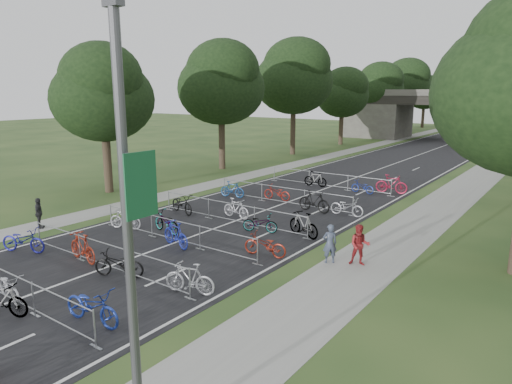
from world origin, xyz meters
TOP-DOWN VIEW (x-y plane):
  - road at (0.00, 50.00)m, footprint 11.00×140.00m
  - sidewalk_right at (8.00, 50.00)m, footprint 3.00×140.00m
  - sidewalk_left at (-7.50, 50.00)m, footprint 2.00×140.00m
  - lane_markings at (0.00, 50.00)m, footprint 0.12×140.00m
  - overpass_bridge at (0.00, 65.00)m, footprint 31.00×8.00m
  - lamppost at (8.33, 2.00)m, footprint 0.61×0.65m
  - tree_left_0 at (-11.39, 15.93)m, footprint 6.72×6.72m
  - tree_left_1 at (-11.39, 27.93)m, footprint 7.56×7.56m
  - tree_left_2 at (-11.39, 39.93)m, footprint 8.40×8.40m
  - tree_left_3 at (-11.39, 51.93)m, footprint 6.72×6.72m
  - tree_left_4 at (-11.39, 63.93)m, footprint 7.56×7.56m
  - tree_left_5 at (-11.39, 75.93)m, footprint 8.40×8.40m
  - tree_left_6 at (-11.39, 87.93)m, footprint 6.72×6.72m
  - barrier_row_1 at (0.00, 3.60)m, footprint 9.70×0.08m
  - barrier_row_2 at (0.00, 7.20)m, footprint 9.70×0.08m
  - barrier_row_3 at (0.00, 11.00)m, footprint 9.70×0.08m
  - barrier_row_4 at (0.00, 15.00)m, footprint 9.70×0.08m
  - barrier_row_5 at (0.00, 20.00)m, footprint 9.70×0.08m
  - barrier_row_6 at (0.00, 26.00)m, footprint 9.70×0.08m
  - bike_5 at (-0.05, 3.66)m, footprint 1.93×0.92m
  - bike_6 at (0.81, 3.00)m, footprint 1.85×1.21m
  - bike_7 at (3.42, 4.34)m, footprint 2.21×0.96m
  - bike_8 at (-4.30, 6.33)m, footprint 2.17×1.46m
  - bike_9 at (-1.30, 7.17)m, footprint 2.03×0.80m
  - bike_10 at (1.17, 7.02)m, footprint 2.01×1.44m
  - bike_11 at (4.30, 7.50)m, footprint 1.91×1.02m
  - bike_12 at (-3.53, 11.04)m, footprint 1.80×1.02m
  - bike_13 at (-1.43, 11.81)m, footprint 2.12×1.08m
  - bike_14 at (0.45, 10.62)m, footprint 2.01×0.98m
  - bike_15 at (4.30, 11.94)m, footprint 1.97×0.96m
  - bike_16 at (-3.41, 14.88)m, footprint 2.26×1.30m
  - bike_17 at (-0.31, 15.85)m, footprint 1.85×0.67m
  - bike_18 at (2.20, 14.56)m, footprint 1.86×1.14m
  - bike_19 at (4.26, 15.19)m, footprint 2.07×1.17m
  - bike_20 at (-3.65, 19.66)m, footprint 1.78×0.74m
  - bike_21 at (-0.85, 20.67)m, footprint 1.90×0.73m
  - bike_22 at (2.46, 19.49)m, footprint 2.11×0.75m
  - bike_23 at (4.30, 19.87)m, footprint 1.94×0.71m
  - bike_25 at (-0.96, 25.89)m, footprint 1.81×0.52m
  - bike_26 at (2.71, 25.75)m, footprint 1.75×0.81m
  - bike_27 at (4.30, 26.87)m, footprint 2.17×0.90m
  - pedestrian_a at (6.80, 12.86)m, footprint 0.69×0.67m
  - pedestrian_b at (7.86, 13.33)m, footprint 0.98×0.89m
  - pedestrian_c at (-7.12, 8.61)m, footprint 0.94×0.89m

SIDE VIEW (x-z plane):
  - lane_markings at x=0.00m, z-range 0.00..0.00m
  - road at x=0.00m, z-range 0.00..0.01m
  - sidewalk_right at x=8.00m, z-range 0.00..0.01m
  - sidewalk_left at x=-7.50m, z-range 0.00..0.01m
  - bike_26 at x=2.71m, z-range 0.00..0.89m
  - bike_18 at x=2.20m, z-range 0.00..0.92m
  - bike_5 at x=-0.05m, z-range 0.00..0.97m
  - bike_21 at x=-0.85m, z-range 0.00..0.99m
  - bike_15 at x=4.30m, z-range 0.00..0.99m
  - bike_10 at x=1.17m, z-range 0.00..1.01m
  - bike_23 at x=4.30m, z-range 0.00..1.01m
  - bike_20 at x=-3.65m, z-range 0.00..1.04m
  - bike_12 at x=-3.53m, z-range 0.00..1.04m
  - bike_13 at x=-1.43m, z-range 0.00..1.06m
  - bike_8 at x=-4.30m, z-range 0.00..1.08m
  - bike_6 at x=0.81m, z-range 0.00..1.08m
  - bike_25 at x=-0.96m, z-range 0.00..1.09m
  - bike_17 at x=-0.31m, z-range 0.00..1.09m
  - barrier_row_1 at x=0.00m, z-range 0.00..1.10m
  - barrier_row_2 at x=0.00m, z-range 0.00..1.10m
  - barrier_row_3 at x=0.00m, z-range 0.00..1.10m
  - barrier_row_4 at x=0.00m, z-range 0.00..1.10m
  - barrier_row_5 at x=0.00m, z-range 0.00..1.10m
  - barrier_row_6 at x=0.00m, z-range 0.00..1.10m
  - bike_11 at x=4.30m, z-range 0.00..1.11m
  - bike_16 at x=-3.41m, z-range 0.00..1.12m
  - bike_7 at x=3.42m, z-range 0.00..1.13m
  - bike_14 at x=0.45m, z-range 0.00..1.17m
  - bike_9 at x=-1.30m, z-range 0.00..1.19m
  - bike_19 at x=4.26m, z-range 0.00..1.20m
  - bike_22 at x=2.46m, z-range 0.00..1.24m
  - bike_27 at x=4.30m, z-range 0.00..1.26m
  - pedestrian_c at x=-7.12m, z-range 0.00..1.56m
  - pedestrian_a at x=6.80m, z-range 0.00..1.59m
  - pedestrian_b at x=7.86m, z-range 0.00..1.65m
  - overpass_bridge at x=0.00m, z-range 0.01..7.06m
  - lamppost at x=8.33m, z-range 0.18..8.39m
  - tree_left_0 at x=-11.39m, z-range 1.36..11.61m
  - tree_left_3 at x=-11.39m, z-range 1.36..11.61m
  - tree_left_6 at x=-11.39m, z-range 1.36..11.61m
  - tree_left_1 at x=-11.39m, z-range 1.54..13.07m
  - tree_left_4 at x=-11.39m, z-range 1.54..13.07m
  - tree_left_2 at x=-11.39m, z-range 1.71..14.52m
  - tree_left_5 at x=-11.39m, z-range 1.71..14.52m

